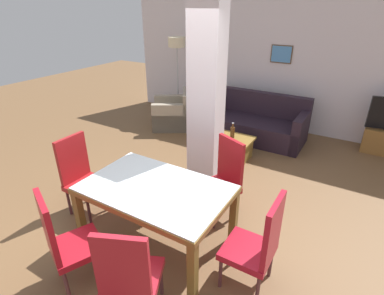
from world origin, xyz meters
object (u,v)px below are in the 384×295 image
(bottle, at_px, (232,132))
(dining_chair_near_right, at_px, (129,275))
(sofa, at_px, (254,124))
(coffee_table, at_px, (233,148))
(floor_lamp, at_px, (177,49))
(dining_table, at_px, (156,199))
(dining_chair_far_right, at_px, (223,177))
(armchair, at_px, (174,114))
(dining_chair_head_right, at_px, (258,243))
(dining_chair_head_left, at_px, (81,174))
(dining_chair_near_left, at_px, (65,240))

(bottle, bearing_deg, dining_chair_near_right, -80.56)
(dining_chair_near_right, bearing_deg, sofa, 72.99)
(coffee_table, relative_size, floor_lamp, 0.35)
(dining_table, height_order, sofa, sofa)
(dining_chair_near_right, height_order, floor_lamp, floor_lamp)
(sofa, relative_size, floor_lamp, 1.10)
(dining_chair_far_right, xyz_separation_m, armchair, (-2.29, 2.26, -0.26))
(dining_table, xyz_separation_m, coffee_table, (-0.12, 2.41, -0.41))
(dining_table, xyz_separation_m, dining_chair_far_right, (0.39, 0.89, -0.07))
(dining_chair_head_right, height_order, dining_chair_near_right, same)
(coffee_table, height_order, floor_lamp, floor_lamp)
(sofa, xyz_separation_m, floor_lamp, (-2.10, 0.34, 1.29))
(dining_chair_far_right, distance_m, floor_lamp, 4.09)
(dining_chair_far_right, distance_m, armchair, 3.23)
(dining_table, distance_m, dining_chair_near_right, 0.97)
(dining_chair_head_right, relative_size, dining_chair_far_right, 1.00)
(dining_chair_near_right, xyz_separation_m, coffee_table, (-0.51, 3.30, -0.35))
(dining_table, height_order, floor_lamp, floor_lamp)
(dining_table, distance_m, floor_lamp, 4.54)
(coffee_table, xyz_separation_m, floor_lamp, (-2.12, 1.42, 1.39))
(dining_chair_near_right, distance_m, sofa, 4.42)
(armchair, bearing_deg, dining_chair_head_right, -167.40)
(dining_chair_near_right, relative_size, armchair, 0.92)
(dining_chair_head_left, distance_m, dining_chair_near_right, 1.84)
(bottle, bearing_deg, sofa, 89.11)
(dining_chair_near_left, distance_m, bottle, 3.33)
(dining_chair_head_left, distance_m, sofa, 3.67)
(bottle, bearing_deg, dining_chair_head_left, -113.64)
(dining_chair_head_right, relative_size, bottle, 3.78)
(bottle, height_order, floor_lamp, floor_lamp)
(dining_table, bearing_deg, dining_chair_head_right, 0.00)
(dining_chair_far_right, bearing_deg, coffee_table, -47.39)
(sofa, relative_size, bottle, 7.34)
(dining_chair_head_right, distance_m, sofa, 3.74)
(dining_chair_head_left, xyz_separation_m, dining_chair_near_left, (0.82, -0.89, 0.00))
(floor_lamp, bearing_deg, dining_chair_head_left, -75.06)
(dining_chair_near_left, distance_m, floor_lamp, 5.18)
(dining_chair_near_left, relative_size, coffee_table, 1.62)
(dining_chair_near_right, height_order, armchair, dining_chair_near_right)
(dining_chair_near_left, bearing_deg, dining_chair_far_right, 89.89)
(coffee_table, height_order, bottle, bottle)
(dining_chair_head_left, xyz_separation_m, coffee_table, (1.10, 2.41, -0.35))
(dining_chair_head_left, bearing_deg, floor_lamp, -165.06)
(sofa, height_order, floor_lamp, floor_lamp)
(dining_table, xyz_separation_m, bottle, (-0.16, 2.42, -0.12))
(dining_table, xyz_separation_m, floor_lamp, (-2.24, 3.83, 0.97))
(dining_chair_far_right, bearing_deg, floor_lamp, -24.17)
(bottle, relative_size, floor_lamp, 0.15)
(dining_table, bearing_deg, dining_chair_far_right, 65.97)
(dining_chair_far_right, bearing_deg, dining_chair_near_right, 114.02)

